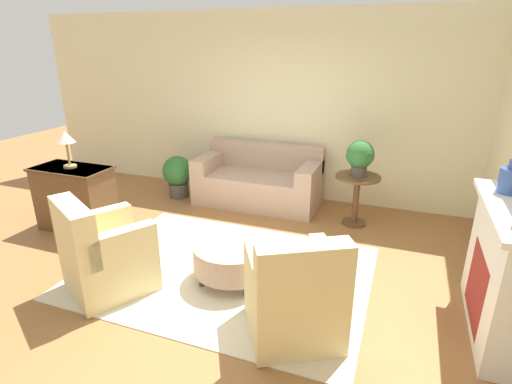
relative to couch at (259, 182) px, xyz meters
name	(u,v)px	position (x,y,z in m)	size (l,w,h in m)	color
ground_plane	(225,272)	(0.36, -2.04, -0.33)	(16.00, 16.00, 0.00)	#996638
wall_back	(294,108)	(0.36, 0.53, 1.07)	(9.02, 0.12, 2.80)	beige
rug	(225,272)	(0.36, -2.04, -0.32)	(3.01, 2.23, 0.01)	beige
couch	(259,182)	(0.00, 0.00, 0.00)	(1.84, 0.91, 0.87)	tan
armchair_left	(103,256)	(-0.60, -2.75, 0.05)	(0.99, 1.00, 0.96)	beige
armchair_right	(295,297)	(1.33, -2.75, 0.05)	(0.99, 1.00, 0.96)	beige
ottoman_table	(232,256)	(0.50, -2.13, -0.06)	(0.81, 0.81, 0.40)	tan
side_table	(357,191)	(1.49, -0.29, 0.14)	(0.59, 0.59, 0.69)	brown
fireplace	(505,270)	(2.89, -2.07, 0.26)	(0.44, 1.39, 1.13)	white
dresser	(75,197)	(-1.92, -1.71, 0.11)	(0.99, 0.53, 0.84)	brown
vase_mantel_near	(512,180)	(2.88, -1.72, 0.92)	(0.20, 0.20, 0.29)	#38569E
potted_plant_on_side_table	(360,156)	(1.49, -0.29, 0.62)	(0.36, 0.36, 0.47)	#4C4742
potted_plant_floor	(178,174)	(-1.29, -0.22, 0.05)	(0.47, 0.47, 0.66)	#4C4742
table_lamp	(66,140)	(-1.92, -1.71, 0.86)	(0.22, 0.22, 0.47)	tan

